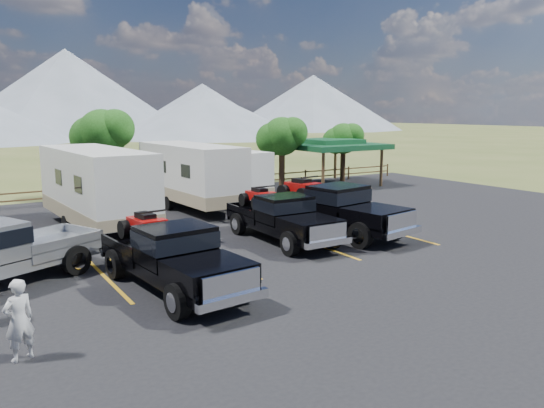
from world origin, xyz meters
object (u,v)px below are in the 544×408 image
trailer_right (223,174)px  rig_right (333,208)px  trailer_center (191,175)px  person_a (19,320)px  rig_center (281,216)px  pavilion (330,145)px  trailer_left (96,189)px  rig_left (172,255)px

trailer_right → rig_right: bearing=-95.8°
rig_right → trailer_center: bearing=98.2°
person_a → rig_center: bearing=-170.5°
pavilion → rig_right: size_ratio=0.86×
pavilion → trailer_left: trailer_left is taller
rig_left → person_a: bearing=-154.6°
pavilion → trailer_right: bearing=-168.0°
rig_center → trailer_center: trailer_center is taller
pavilion → rig_left: bearing=-139.4°
rig_right → pavilion: bearing=42.9°
rig_right → trailer_right: size_ratio=0.85×
trailer_left → trailer_center: bearing=22.7°
rig_center → rig_right: rig_right is taller
pavilion → trailer_right: size_ratio=0.73×
rig_center → trailer_left: bearing=136.1°
trailer_center → trailer_left: bearing=-156.9°
trailer_right → pavilion: bearing=6.1°
trailer_center → pavilion: bearing=13.1°
pavilion → rig_center: bearing=-134.8°
trailer_right → rig_center: bearing=-110.0°
pavilion → trailer_left: 18.61m
pavilion → rig_left: size_ratio=0.95×
trailer_center → person_a: (-9.97, -14.15, -0.90)m
rig_center → person_a: rig_center is taller
rig_center → trailer_right: trailer_right is taller
rig_right → person_a: rig_right is taller
person_a → trailer_right: bearing=-149.0°
rig_right → trailer_left: bearing=135.6°
rig_left → trailer_left: (0.11, 8.82, 0.82)m
rig_left → rig_center: 6.64m
person_a → rig_right: bearing=-176.0°
trailer_center → trailer_right: bearing=26.7°
rig_center → trailer_right: size_ratio=0.73×
rig_right → trailer_right: bearing=80.7°
trailer_left → trailer_center: (5.53, 2.74, -0.07)m
rig_left → person_a: size_ratio=3.72×
rig_left → person_a: 5.05m
rig_right → person_a: size_ratio=4.11×
rig_left → person_a: rig_left is taller
rig_center → rig_right: bearing=-2.1°
rig_right → trailer_right: 10.04m
pavilion → rig_center: size_ratio=1.00×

